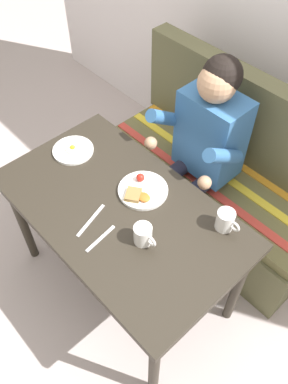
{
  "coord_description": "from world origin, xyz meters",
  "views": [
    {
      "loc": [
        0.9,
        -0.68,
        2.18
      ],
      "look_at": [
        0.0,
        0.15,
        0.72
      ],
      "focal_mm": 37.28,
      "sensor_mm": 36.0,
      "label": 1
    }
  ],
  "objects_px": {
    "fork": "(101,239)",
    "couch": "(217,181)",
    "knife": "(91,220)",
    "person": "(202,143)",
    "plate_eggs": "(73,150)",
    "coffee_mug_second": "(226,220)",
    "plate_breakfast": "(142,191)",
    "coffee_mug": "(143,234)",
    "table": "(121,218)"
  },
  "relations": [
    {
      "from": "coffee_mug_second",
      "to": "fork",
      "type": "bearing_deg",
      "value": -126.1
    },
    {
      "from": "plate_breakfast",
      "to": "fork",
      "type": "distance_m",
      "value": 0.32
    },
    {
      "from": "knife",
      "to": "person",
      "type": "bearing_deg",
      "value": 72.93
    },
    {
      "from": "couch",
      "to": "coffee_mug",
      "type": "xyz_separation_m",
      "value": [
        0.21,
        -0.81,
        0.45
      ]
    },
    {
      "from": "person",
      "to": "fork",
      "type": "relative_size",
      "value": 7.13
    },
    {
      "from": "table",
      "to": "fork",
      "type": "xyz_separation_m",
      "value": [
        0.07,
        -0.17,
        0.08
      ]
    },
    {
      "from": "person",
      "to": "plate_breakfast",
      "type": "xyz_separation_m",
      "value": [
        0.03,
        -0.45,
        0.0
      ]
    },
    {
      "from": "table",
      "to": "plate_eggs",
      "type": "bearing_deg",
      "value": 172.01
    },
    {
      "from": "table",
      "to": "coffee_mug",
      "type": "distance_m",
      "value": 0.25
    },
    {
      "from": "person",
      "to": "coffee_mug",
      "type": "bearing_deg",
      "value": -69.74
    },
    {
      "from": "fork",
      "to": "couch",
      "type": "bearing_deg",
      "value": 87.57
    },
    {
      "from": "couch",
      "to": "plate_eggs",
      "type": "distance_m",
      "value": 0.93
    },
    {
      "from": "table",
      "to": "plate_eggs",
      "type": "relative_size",
      "value": 5.68
    },
    {
      "from": "plate_breakfast",
      "to": "coffee_mug",
      "type": "distance_m",
      "value": 0.28
    },
    {
      "from": "plate_breakfast",
      "to": "coffee_mug_second",
      "type": "bearing_deg",
      "value": 18.19
    },
    {
      "from": "couch",
      "to": "person",
      "type": "height_order",
      "value": "person"
    },
    {
      "from": "plate_eggs",
      "to": "knife",
      "type": "xyz_separation_m",
      "value": [
        0.41,
        -0.21,
        -0.01
      ]
    },
    {
      "from": "person",
      "to": "knife",
      "type": "bearing_deg",
      "value": -90.35
    },
    {
      "from": "plate_breakfast",
      "to": "plate_eggs",
      "type": "relative_size",
      "value": 1.13
    },
    {
      "from": "plate_eggs",
      "to": "fork",
      "type": "height_order",
      "value": "plate_eggs"
    },
    {
      "from": "couch",
      "to": "coffee_mug_second",
      "type": "height_order",
      "value": "couch"
    },
    {
      "from": "plate_eggs",
      "to": "coffee_mug_second",
      "type": "xyz_separation_m",
      "value": [
        0.84,
        0.2,
        0.04
      ]
    },
    {
      "from": "couch",
      "to": "coffee_mug",
      "type": "bearing_deg",
      "value": -75.72
    },
    {
      "from": "person",
      "to": "coffee_mug",
      "type": "height_order",
      "value": "person"
    },
    {
      "from": "plate_breakfast",
      "to": "plate_eggs",
      "type": "xyz_separation_m",
      "value": [
        -0.45,
        -0.07,
        -0.0
      ]
    },
    {
      "from": "person",
      "to": "knife",
      "type": "xyz_separation_m",
      "value": [
        -0.0,
        -0.73,
        -0.01
      ]
    },
    {
      "from": "knife",
      "to": "plate_breakfast",
      "type": "bearing_deg",
      "value": 66.25
    },
    {
      "from": "person",
      "to": "coffee_mug",
      "type": "xyz_separation_m",
      "value": [
        0.23,
        -0.63,
        0.04
      ]
    },
    {
      "from": "couch",
      "to": "plate_breakfast",
      "type": "xyz_separation_m",
      "value": [
        0.0,
        -0.63,
        0.41
      ]
    },
    {
      "from": "coffee_mug",
      "to": "coffee_mug_second",
      "type": "distance_m",
      "value": 0.36
    },
    {
      "from": "table",
      "to": "fork",
      "type": "relative_size",
      "value": 7.06
    },
    {
      "from": "plate_eggs",
      "to": "coffee_mug",
      "type": "relative_size",
      "value": 1.79
    },
    {
      "from": "knife",
      "to": "coffee_mug",
      "type": "bearing_deg",
      "value": 5.85
    },
    {
      "from": "couch",
      "to": "coffee_mug_second",
      "type": "relative_size",
      "value": 12.2
    },
    {
      "from": "plate_breakfast",
      "to": "coffee_mug",
      "type": "bearing_deg",
      "value": -41.79
    },
    {
      "from": "coffee_mug",
      "to": "coffee_mug_second",
      "type": "relative_size",
      "value": 1.0
    },
    {
      "from": "couch",
      "to": "knife",
      "type": "xyz_separation_m",
      "value": [
        -0.03,
        -0.91,
        0.4
      ]
    },
    {
      "from": "table",
      "to": "coffee_mug",
      "type": "relative_size",
      "value": 10.17
    },
    {
      "from": "plate_eggs",
      "to": "coffee_mug_second",
      "type": "height_order",
      "value": "coffee_mug_second"
    },
    {
      "from": "couch",
      "to": "plate_eggs",
      "type": "relative_size",
      "value": 6.81
    },
    {
      "from": "couch",
      "to": "person",
      "type": "bearing_deg",
      "value": -99.15
    },
    {
      "from": "table",
      "to": "couch",
      "type": "distance_m",
      "value": 0.83
    },
    {
      "from": "person",
      "to": "coffee_mug_second",
      "type": "relative_size",
      "value": 10.27
    },
    {
      "from": "plate_breakfast",
      "to": "plate_eggs",
      "type": "height_order",
      "value": "plate_breakfast"
    },
    {
      "from": "fork",
      "to": "knife",
      "type": "relative_size",
      "value": 0.85
    },
    {
      "from": "coffee_mug_second",
      "to": "coffee_mug",
      "type": "bearing_deg",
      "value": -121.15
    },
    {
      "from": "plate_eggs",
      "to": "fork",
      "type": "distance_m",
      "value": 0.57
    },
    {
      "from": "coffee_mug_second",
      "to": "fork",
      "type": "relative_size",
      "value": 0.69
    },
    {
      "from": "plate_breakfast",
      "to": "fork",
      "type": "relative_size",
      "value": 1.4
    },
    {
      "from": "couch",
      "to": "fork",
      "type": "relative_size",
      "value": 8.47
    }
  ]
}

